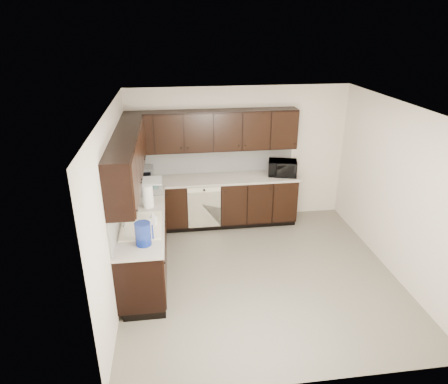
# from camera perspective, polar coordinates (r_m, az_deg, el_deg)

# --- Properties ---
(floor) EXTENTS (4.00, 4.00, 0.00)m
(floor) POSITION_cam_1_polar(r_m,az_deg,el_deg) (6.18, 5.07, -11.60)
(floor) COLOR gray
(floor) RESTS_ON ground
(ceiling) EXTENTS (4.00, 4.00, 0.00)m
(ceiling) POSITION_cam_1_polar(r_m,az_deg,el_deg) (5.19, 6.05, 11.73)
(ceiling) COLOR white
(ceiling) RESTS_ON wall_back
(wall_back) EXTENTS (4.00, 0.02, 2.50)m
(wall_back) POSITION_cam_1_polar(r_m,az_deg,el_deg) (7.40, 2.08, 5.32)
(wall_back) COLOR silver
(wall_back) RESTS_ON floor
(wall_left) EXTENTS (0.02, 4.00, 2.50)m
(wall_left) POSITION_cam_1_polar(r_m,az_deg,el_deg) (5.49, -15.27, -2.08)
(wall_left) COLOR silver
(wall_left) RESTS_ON floor
(wall_right) EXTENTS (0.02, 4.00, 2.50)m
(wall_right) POSITION_cam_1_polar(r_m,az_deg,el_deg) (6.31, 23.51, 0.10)
(wall_right) COLOR silver
(wall_right) RESTS_ON floor
(wall_front) EXTENTS (4.00, 0.02, 2.50)m
(wall_front) POSITION_cam_1_polar(r_m,az_deg,el_deg) (3.91, 12.18, -12.94)
(wall_front) COLOR silver
(wall_front) RESTS_ON floor
(lower_cabinets) EXTENTS (3.00, 2.80, 0.90)m
(lower_cabinets) POSITION_cam_1_polar(r_m,az_deg,el_deg) (6.80, -5.16, -4.07)
(lower_cabinets) COLOR black
(lower_cabinets) RESTS_ON floor
(countertop) EXTENTS (3.03, 2.83, 0.04)m
(countertop) POSITION_cam_1_polar(r_m,az_deg,el_deg) (6.59, -5.33, -0.17)
(countertop) COLOR #B6AD9E
(countertop) RESTS_ON lower_cabinets
(backsplash) EXTENTS (3.00, 2.80, 0.48)m
(backsplash) POSITION_cam_1_polar(r_m,az_deg,el_deg) (6.68, -7.30, 2.50)
(backsplash) COLOR white
(backsplash) RESTS_ON countertop
(upper_cabinets) EXTENTS (3.00, 2.80, 0.70)m
(upper_cabinets) POSITION_cam_1_polar(r_m,az_deg,el_deg) (6.39, -6.51, 7.15)
(upper_cabinets) COLOR black
(upper_cabinets) RESTS_ON wall_back
(dishwasher) EXTENTS (0.58, 0.04, 0.78)m
(dishwasher) POSITION_cam_1_polar(r_m,az_deg,el_deg) (7.03, -2.83, -1.86)
(dishwasher) COLOR #F3EAC7
(dishwasher) RESTS_ON lower_cabinets
(sink) EXTENTS (0.54, 0.82, 0.42)m
(sink) POSITION_cam_1_polar(r_m,az_deg,el_deg) (5.61, -11.66, -5.39)
(sink) COLOR #F3EAC7
(sink) RESTS_ON countertop
(microwave) EXTENTS (0.57, 0.45, 0.28)m
(microwave) POSITION_cam_1_polar(r_m,az_deg,el_deg) (7.30, 8.35, 3.40)
(microwave) COLOR black
(microwave) RESTS_ON countertop
(soap_bottle_a) EXTENTS (0.12, 0.12, 0.21)m
(soap_bottle_a) POSITION_cam_1_polar(r_m,az_deg,el_deg) (5.52, -10.13, -3.85)
(soap_bottle_a) COLOR gray
(soap_bottle_a) RESTS_ON countertop
(soap_bottle_b) EXTENTS (0.11, 0.11, 0.27)m
(soap_bottle_b) POSITION_cam_1_polar(r_m,az_deg,el_deg) (6.11, -13.35, -1.04)
(soap_bottle_b) COLOR gray
(soap_bottle_b) RESTS_ON countertop
(toaster_oven) EXTENTS (0.40, 0.30, 0.24)m
(toaster_oven) POSITION_cam_1_polar(r_m,az_deg,el_deg) (7.15, -11.57, 2.56)
(toaster_oven) COLOR silver
(toaster_oven) RESTS_ON countertop
(storage_bin) EXTENTS (0.55, 0.43, 0.20)m
(storage_bin) POSITION_cam_1_polar(r_m,az_deg,el_deg) (6.63, -11.12, 0.77)
(storage_bin) COLOR silver
(storage_bin) RESTS_ON countertop
(blue_pitcher) EXTENTS (0.26, 0.26, 0.30)m
(blue_pitcher) POSITION_cam_1_polar(r_m,az_deg,el_deg) (5.08, -11.50, -5.88)
(blue_pitcher) COLOR #102A9A
(blue_pitcher) RESTS_ON countertop
(teal_tumbler) EXTENTS (0.09, 0.09, 0.19)m
(teal_tumbler) POSITION_cam_1_polar(r_m,az_deg,el_deg) (6.77, -9.88, 1.30)
(teal_tumbler) COLOR #0C8782
(teal_tumbler) RESTS_ON countertop
(paper_towel_roll) EXTENTS (0.17, 0.17, 0.34)m
(paper_towel_roll) POSITION_cam_1_polar(r_m,az_deg,el_deg) (6.07, -10.81, -0.60)
(paper_towel_roll) COLOR white
(paper_towel_roll) RESTS_ON countertop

